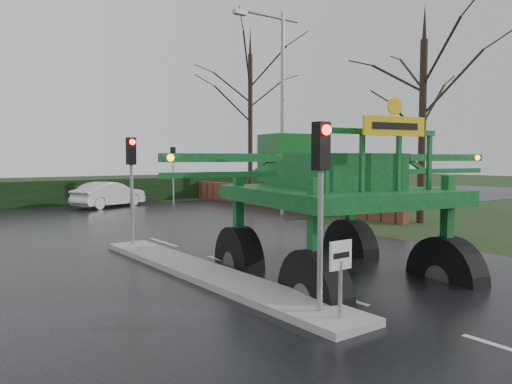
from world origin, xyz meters
TOP-DOWN VIEW (x-y plane):
  - ground at (0.00, 0.00)m, footprint 140.00×140.00m
  - road_main at (0.00, 10.00)m, footprint 14.00×80.00m
  - road_cross at (0.00, 16.00)m, footprint 80.00×12.00m
  - median_island at (-1.30, 3.00)m, footprint 1.20×10.00m
  - hedge_row at (0.00, 24.00)m, footprint 44.00×0.90m
  - brick_wall at (10.50, 16.00)m, footprint 0.40×20.00m
  - keep_left_sign at (-1.30, -1.50)m, footprint 0.50×0.07m
  - traffic_signal_near at (-1.30, -1.01)m, footprint 0.26×0.33m
  - traffic_signal_mid at (-1.30, 7.49)m, footprint 0.26×0.33m
  - traffic_signal_far at (6.50, 20.01)m, footprint 0.26×0.33m
  - street_light_right at (8.19, 12.00)m, footprint 3.85×0.30m
  - tree_right_near at (11.50, 6.00)m, footprint 5.60×5.60m
  - tree_right_far at (13.00, 21.00)m, footprint 7.00×7.00m
  - crop_sprayer at (-0.46, 0.24)m, footprint 9.21×6.44m
  - white_sedan at (2.80, 20.84)m, footprint 4.69×3.15m

SIDE VIEW (x-z plane):
  - ground at x=0.00m, z-range 0.00..0.00m
  - white_sedan at x=2.80m, z-range -0.73..0.73m
  - road_main at x=0.00m, z-range -0.01..0.01m
  - road_cross at x=0.00m, z-range 0.00..0.02m
  - median_island at x=-1.30m, z-range 0.01..0.17m
  - brick_wall at x=10.50m, z-range 0.00..1.20m
  - hedge_row at x=0.00m, z-range 0.00..1.50m
  - keep_left_sign at x=-1.30m, z-range 0.38..1.73m
  - crop_sprayer at x=-0.46m, z-range -0.14..5.07m
  - traffic_signal_near at x=-1.30m, z-range 0.83..4.35m
  - traffic_signal_mid at x=-1.30m, z-range 0.83..4.35m
  - traffic_signal_far at x=6.50m, z-range 0.83..4.35m
  - tree_right_near at x=11.50m, z-range 0.38..10.02m
  - street_light_right at x=8.19m, z-range 0.99..10.99m
  - tree_right_far at x=13.00m, z-range 0.47..12.52m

